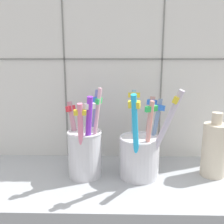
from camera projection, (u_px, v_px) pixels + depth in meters
counter_slab at (112, 183)px, 47.31cm from camera, size 64.00×22.00×2.00cm
tile_wall_back at (113, 69)px, 54.27cm from camera, size 64.00×2.20×45.00cm
toothbrush_cup_left at (85, 150)px, 47.30cm from camera, size 7.52×11.33×17.70cm
toothbrush_cup_right at (140, 152)px, 47.19cm from camera, size 10.97×12.92×17.84cm
ceramic_vase at (214, 149)px, 47.37cm from camera, size 4.62×4.62×12.76cm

